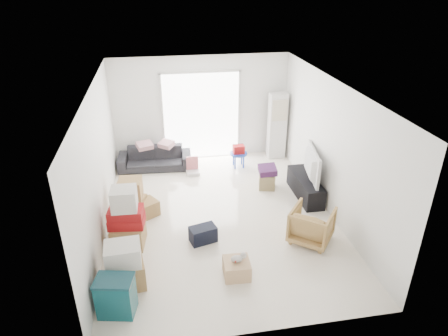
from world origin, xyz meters
The scene contains 21 objects.
room_shell centered at (0.00, 0.00, 1.35)m, with size 4.98×6.48×3.18m.
sliding_door centered at (0.00, 2.98, 1.24)m, with size 2.10×0.04×2.33m.
ac_tower centered at (1.95, 2.65, 0.88)m, with size 0.45×0.30×1.75m, color silver.
tv_console centered at (2.00, 0.49, 0.23)m, with size 0.41×1.37×0.46m, color black.
television centered at (2.00, 0.49, 0.53)m, with size 1.16×0.67×0.15m, color black.
sofa centered at (-1.27, 2.50, 0.36)m, with size 1.82×0.53×0.71m, color #29292E.
pillow_left centered at (-1.49, 2.54, 0.78)m, with size 0.41×0.32×0.13m, color #C89299.
pillow_right centered at (-0.96, 2.53, 0.77)m, with size 0.35×0.28×0.12m, color #C89299.
armchair centered at (1.53, -1.09, 0.37)m, with size 0.72×0.67×0.74m, color tan.
storage_bins centered at (-1.90, -2.29, 0.31)m, with size 0.61×0.48×0.62m.
box_stack_a centered at (-1.80, -1.73, 0.37)m, with size 0.65×0.56×0.78m.
box_stack_b centered at (-1.80, -0.64, 0.50)m, with size 0.67×0.64×1.16m.
box_stack_c centered at (-1.77, 0.39, 0.39)m, with size 0.64×0.58×0.79m.
loose_box centered at (-1.47, 0.31, 0.16)m, with size 0.39×0.39×0.32m, color #A7804B.
duffel_bag centered at (-0.45, -0.78, 0.15)m, with size 0.48×0.29×0.31m, color black.
ottoman centered at (1.26, 1.00, 0.18)m, with size 0.36×0.36×0.36m, color #9C895A.
blanket centered at (1.26, 1.00, 0.43)m, with size 0.39×0.39×0.14m, color #411E4C.
kids_table centered at (0.84, 2.21, 0.41)m, with size 0.45×0.45×0.58m.
toy_walker centered at (-0.36, 2.02, 0.12)m, with size 0.32×0.28×0.42m.
wood_crate centered at (-0.02, -1.80, 0.14)m, with size 0.43×0.43×0.28m, color tan.
plush_bunny centered at (0.01, -1.80, 0.35)m, with size 0.27×0.16×0.14m.
Camera 1 is at (-1.10, -6.84, 4.53)m, focal length 32.00 mm.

